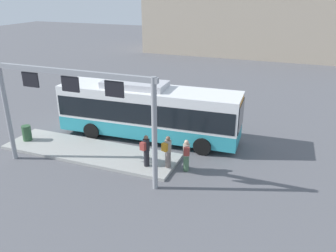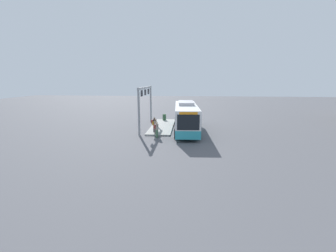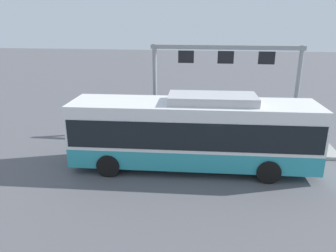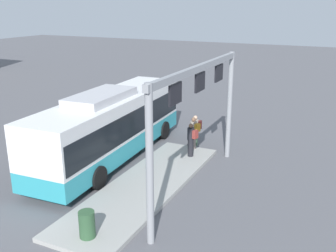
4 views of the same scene
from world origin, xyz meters
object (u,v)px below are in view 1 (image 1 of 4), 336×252
at_px(bus_main, 148,110).
at_px(person_boarding, 186,155).
at_px(person_waiting_near, 146,150).
at_px(person_waiting_mid, 168,151).
at_px(trash_bin, 27,133).

distance_m(bus_main, person_boarding, 4.67).
distance_m(person_waiting_near, person_waiting_mid, 1.08).
xyz_separation_m(bus_main, person_waiting_near, (1.47, -3.59, -0.76)).
bearing_deg(person_waiting_near, person_boarding, -60.85).
height_order(person_boarding, person_waiting_near, person_waiting_near).
height_order(bus_main, trash_bin, bus_main).
distance_m(person_waiting_mid, trash_bin, 8.90).
bearing_deg(trash_bin, person_waiting_mid, -0.55).
height_order(person_boarding, trash_bin, person_boarding).
bearing_deg(trash_bin, person_boarding, 0.94).
relative_size(person_boarding, person_waiting_mid, 1.00).
height_order(bus_main, person_boarding, bus_main).
height_order(person_waiting_near, person_waiting_mid, same).
relative_size(bus_main, trash_bin, 12.16).
bearing_deg(person_boarding, person_waiting_near, 85.37).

